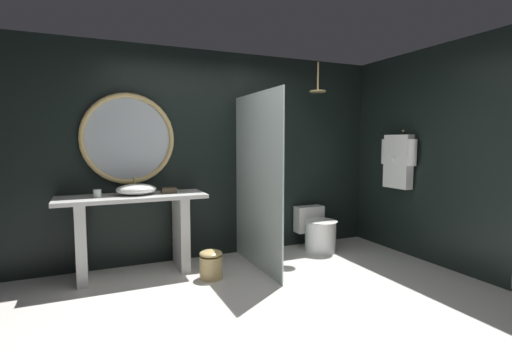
# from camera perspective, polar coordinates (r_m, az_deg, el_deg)

# --- Properties ---
(ground_plane) EXTENTS (5.76, 5.76, 0.00)m
(ground_plane) POSITION_cam_1_polar(r_m,az_deg,el_deg) (3.44, 4.03, -20.20)
(ground_plane) COLOR silver
(back_wall_panel) EXTENTS (4.80, 0.10, 2.60)m
(back_wall_panel) POSITION_cam_1_polar(r_m,az_deg,el_deg) (4.87, -6.44, 3.17)
(back_wall_panel) COLOR black
(back_wall_panel) RESTS_ON ground_plane
(side_wall_right) EXTENTS (0.10, 2.47, 2.60)m
(side_wall_right) POSITION_cam_1_polar(r_m,az_deg,el_deg) (5.18, 23.54, 2.88)
(side_wall_right) COLOR black
(side_wall_right) RESTS_ON ground_plane
(vanity_counter) EXTENTS (1.57, 0.56, 0.89)m
(vanity_counter) POSITION_cam_1_polar(r_m,az_deg,el_deg) (4.40, -18.09, -7.03)
(vanity_counter) COLOR silver
(vanity_counter) RESTS_ON ground_plane
(vessel_sink) EXTENTS (0.43, 0.36, 0.19)m
(vessel_sink) POSITION_cam_1_polar(r_m,az_deg,el_deg) (4.37, -17.70, -1.93)
(vessel_sink) COLOR white
(vessel_sink) RESTS_ON vanity_counter
(tumbler_cup) EXTENTS (0.08, 0.08, 0.09)m
(tumbler_cup) POSITION_cam_1_polar(r_m,az_deg,el_deg) (4.32, -22.92, -2.44)
(tumbler_cup) COLOR silver
(tumbler_cup) RESTS_ON vanity_counter
(tissue_box) EXTENTS (0.16, 0.13, 0.06)m
(tissue_box) POSITION_cam_1_polar(r_m,az_deg,el_deg) (4.42, -13.09, -2.13)
(tissue_box) COLOR #3D3323
(tissue_box) RESTS_ON vanity_counter
(round_wall_mirror) EXTENTS (1.05, 0.06, 1.05)m
(round_wall_mirror) POSITION_cam_1_polar(r_m,az_deg,el_deg) (4.57, -18.78, 5.36)
(round_wall_mirror) COLOR tan
(shower_glass_panel) EXTENTS (0.02, 1.29, 2.03)m
(shower_glass_panel) POSITION_cam_1_polar(r_m,az_deg,el_deg) (4.34, 0.16, -0.84)
(shower_glass_panel) COLOR silver
(shower_glass_panel) RESTS_ON ground_plane
(rain_shower_head) EXTENTS (0.21, 0.21, 0.39)m
(rain_shower_head) POSITION_cam_1_polar(r_m,az_deg,el_deg) (5.09, 9.34, 12.94)
(rain_shower_head) COLOR tan
(hanging_bathrobe) EXTENTS (0.20, 0.57, 0.76)m
(hanging_bathrobe) POSITION_cam_1_polar(r_m,az_deg,el_deg) (5.23, 20.73, 2.34)
(hanging_bathrobe) COLOR tan
(toilet) EXTENTS (0.43, 0.62, 0.57)m
(toilet) POSITION_cam_1_polar(r_m,az_deg,el_deg) (5.25, 9.28, -8.20)
(toilet) COLOR white
(toilet) RESTS_ON ground_plane
(waste_bin) EXTENTS (0.25, 0.25, 0.31)m
(waste_bin) POSITION_cam_1_polar(r_m,az_deg,el_deg) (4.20, -6.84, -13.10)
(waste_bin) COLOR tan
(waste_bin) RESTS_ON ground_plane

